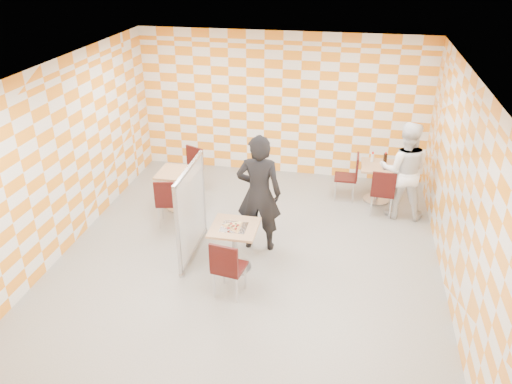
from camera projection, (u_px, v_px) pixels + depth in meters
The scene contains 15 objects.
room_shell at pixel (254, 162), 7.76m from camera, with size 7.00×7.00×7.00m.
main_table at pixel (235, 240), 7.58m from camera, with size 0.70×0.70×0.75m.
second_table at pixel (379, 177), 9.58m from camera, with size 0.70×0.70×0.75m.
empty_table at pixel (178, 183), 9.32m from camera, with size 0.70×0.70×0.75m.
chair_main_front at pixel (227, 265), 6.94m from camera, with size 0.48×0.49×0.92m.
chair_second_front at pixel (383, 189), 9.02m from camera, with size 0.45×0.46×0.92m.
chair_second_side at pixel (351, 173), 9.63m from camera, with size 0.43×0.42×0.92m.
chair_empty_near at pixel (168, 199), 8.69m from camera, with size 0.50×0.51×0.92m.
chair_empty_far at pixel (192, 166), 9.92m from camera, with size 0.56×0.56×0.92m.
partition at pixel (191, 211), 7.81m from camera, with size 0.08×1.38×1.55m.
man_dark at pixel (259, 194), 7.91m from camera, with size 0.72×0.47×1.98m, color black.
man_white at pixel (404, 170), 8.89m from camera, with size 0.88×0.68×1.81m, color white.
pizza_on_foil at pixel (234, 226), 7.45m from camera, with size 0.40×0.40×0.04m.
sport_bottle at pixel (372, 157), 9.59m from camera, with size 0.06×0.06×0.20m.
soda_bottle at pixel (385, 158), 9.50m from camera, with size 0.07×0.07×0.23m.
Camera 1 is at (1.40, -6.44, 4.62)m, focal length 35.00 mm.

